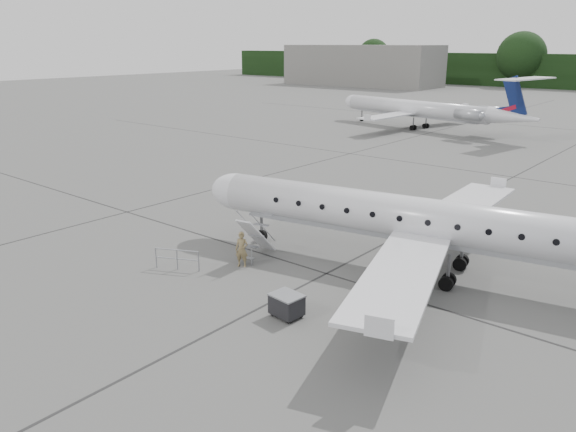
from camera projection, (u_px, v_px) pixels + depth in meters
The scene contains 8 objects.
ground at pixel (357, 332), 21.22m from camera, with size 320.00×320.00×0.00m, color slate.
terminal_building at pixel (361, 65), 143.35m from camera, with size 40.00×14.00×10.00m, color slate.
main_regional_jet at pixel (438, 200), 25.48m from camera, with size 28.23×20.33×7.24m, color silver, non-canonical shape.
airstair at pixel (256, 236), 28.25m from camera, with size 0.85×2.37×2.27m, color silver, non-canonical shape.
passenger at pixel (242, 249), 27.21m from camera, with size 0.64×0.42×1.76m, color olive.
safety_railing at pixel (177, 260), 26.94m from camera, with size 2.20×0.08×1.00m, color gray, non-canonical shape.
baggage_cart at pixel (287, 305), 22.26m from camera, with size 1.18×0.95×1.02m, color black, non-canonical shape.
bg_regional_left at pixel (415, 100), 70.82m from camera, with size 26.87×19.34×7.05m, color silver, non-canonical shape.
Camera 1 is at (10.08, -16.29, 10.46)m, focal length 35.00 mm.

